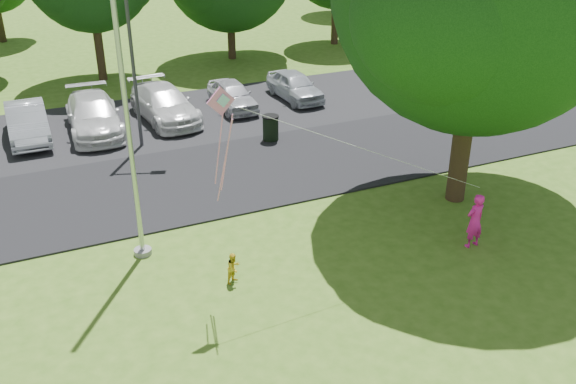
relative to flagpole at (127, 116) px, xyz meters
name	(u,v)px	position (x,y,z in m)	size (l,w,h in m)	color
ground	(334,323)	(3.50, -5.00, -4.17)	(120.00, 120.00, 0.00)	#426D1C
park_road	(216,177)	(3.50, 4.00, -4.14)	(60.00, 6.00, 0.06)	black
parking_strip	(169,119)	(3.50, 10.50, -4.14)	(42.00, 7.00, 0.06)	black
flagpole	(127,116)	(0.00, 0.00, 0.00)	(0.50, 0.50, 10.00)	#B7BABF
street_lamp	(138,42)	(2.00, 7.86, -0.03)	(1.88, 0.79, 6.89)	#3F3F44
trash_can	(271,128)	(6.64, 6.43, -3.63)	(0.68, 0.68, 1.07)	black
parked_cars	(153,106)	(2.86, 10.47, -3.41)	(13.53, 5.33, 1.46)	#B2B7BF
woman	(475,221)	(8.83, -3.45, -3.33)	(0.61, 0.40, 1.67)	#F921A7
child_yellow	(234,268)	(1.91, -2.37, -3.73)	(0.42, 0.33, 0.87)	gold
kite	(229,120)	(1.79, -2.84, 0.56)	(7.55, 0.92, 3.64)	pink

